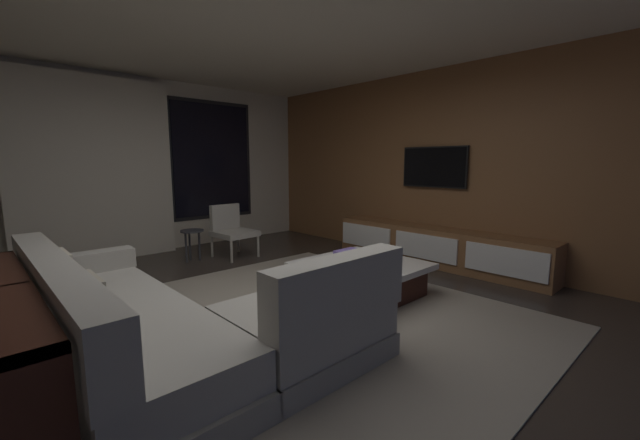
# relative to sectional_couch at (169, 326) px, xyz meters

# --- Properties ---
(floor) EXTENTS (9.20, 9.20, 0.00)m
(floor) POSITION_rel_sectional_couch_xyz_m (0.99, 0.07, -0.29)
(floor) COLOR #332B26
(back_wall_with_window) EXTENTS (6.60, 0.30, 2.70)m
(back_wall_with_window) POSITION_rel_sectional_couch_xyz_m (0.93, 3.68, 1.05)
(back_wall_with_window) COLOR beige
(back_wall_with_window) RESTS_ON floor
(media_wall) EXTENTS (0.12, 7.80, 2.70)m
(media_wall) POSITION_rel_sectional_couch_xyz_m (4.05, 0.07, 1.06)
(media_wall) COLOR brown
(media_wall) RESTS_ON floor
(area_rug) EXTENTS (3.20, 3.80, 0.01)m
(area_rug) POSITION_rel_sectional_couch_xyz_m (1.34, -0.03, -0.28)
(area_rug) COLOR gray
(area_rug) RESTS_ON floor
(sectional_couch) EXTENTS (1.98, 2.50, 0.82)m
(sectional_couch) POSITION_rel_sectional_couch_xyz_m (0.00, 0.00, 0.00)
(sectional_couch) COLOR gray
(sectional_couch) RESTS_ON floor
(coffee_table) EXTENTS (1.16, 1.16, 0.36)m
(coffee_table) POSITION_rel_sectional_couch_xyz_m (2.06, 0.03, -0.10)
(coffee_table) COLOR #3F1E14
(coffee_table) RESTS_ON floor
(book_stack_on_coffee_table) EXTENTS (0.29, 0.20, 0.12)m
(book_stack_on_coffee_table) POSITION_rel_sectional_couch_xyz_m (2.04, 0.19, 0.13)
(book_stack_on_coffee_table) COLOR #A34B3E
(book_stack_on_coffee_table) RESTS_ON coffee_table
(accent_chair_near_window) EXTENTS (0.58, 0.60, 0.78)m
(accent_chair_near_window) POSITION_rel_sectional_couch_xyz_m (1.96, 2.53, 0.14)
(accent_chair_near_window) COLOR #B2ADA0
(accent_chair_near_window) RESTS_ON floor
(side_stool) EXTENTS (0.32, 0.32, 0.46)m
(side_stool) POSITION_rel_sectional_couch_xyz_m (1.39, 2.63, 0.08)
(side_stool) COLOR #333338
(side_stool) RESTS_ON floor
(media_console) EXTENTS (0.46, 3.10, 0.52)m
(media_console) POSITION_rel_sectional_couch_xyz_m (3.76, 0.12, -0.04)
(media_console) COLOR brown
(media_console) RESTS_ON floor
(mounted_tv) EXTENTS (0.05, 0.98, 0.57)m
(mounted_tv) POSITION_rel_sectional_couch_xyz_m (3.94, 0.32, 1.06)
(mounted_tv) COLOR black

